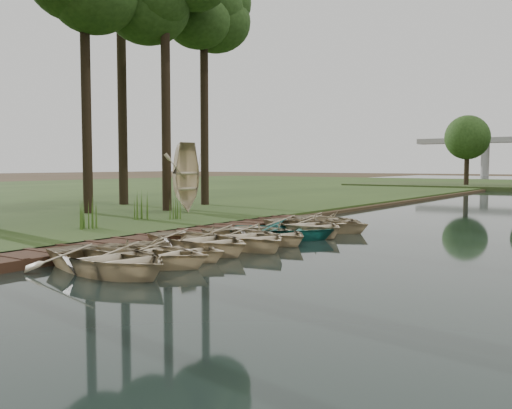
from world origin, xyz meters
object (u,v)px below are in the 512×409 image
Objects in this scene: boardwalk at (176,237)px; rowboat_2 at (175,247)px; rowboat_0 at (109,255)px; stored_rowboat at (187,205)px; rowboat_1 at (148,250)px.

boardwalk is 5.02× the size of rowboat_2.
rowboat_0 is 1.21× the size of stored_rowboat.
rowboat_1 is at bearing -179.62° from rowboat_2.
rowboat_0 is at bearing -140.79° from stored_rowboat.
stored_rowboat is (-7.79, 11.32, 0.18)m from rowboat_0.
rowboat_1 is 12.71m from stored_rowboat.
stored_rowboat reaches higher than boardwalk.
stored_rowboat is (-7.68, 8.99, 0.26)m from rowboat_2.
rowboat_0 is at bearing 173.08° from rowboat_1.
rowboat_2 is (-0.10, 2.33, -0.08)m from rowboat_0.
rowboat_1 reaches higher than rowboat_2.
stored_rowboat is (-7.76, 10.06, 0.22)m from rowboat_1.
rowboat_0 reaches higher than boardwalk.
rowboat_0 is at bearing 178.65° from rowboat_2.
stored_rowboat is at bearing 36.64° from rowboat_2.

